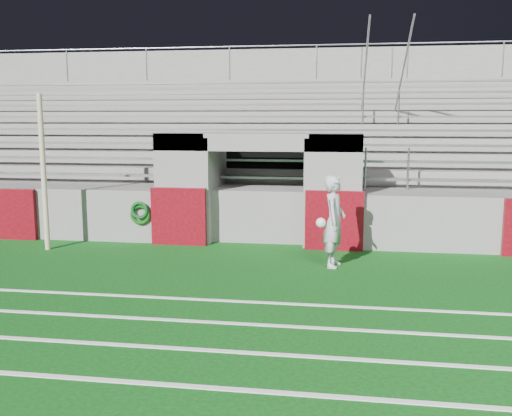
# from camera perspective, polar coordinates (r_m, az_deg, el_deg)

# --- Properties ---
(ground) EXTENTS (90.00, 90.00, 0.00)m
(ground) POSITION_cam_1_polar(r_m,az_deg,el_deg) (10.36, -2.62, -7.53)
(ground) COLOR #0B4310
(ground) RESTS_ON ground
(field_post) EXTENTS (0.12, 0.12, 3.48)m
(field_post) POSITION_cam_1_polar(r_m,az_deg,el_deg) (13.54, -20.48, 3.30)
(field_post) COLOR #C9B596
(field_post) RESTS_ON ground
(stadium_structure) EXTENTS (26.00, 8.48, 5.42)m
(stadium_structure) POSITION_cam_1_polar(r_m,az_deg,el_deg) (17.88, 2.35, 4.30)
(stadium_structure) COLOR slate
(stadium_structure) RESTS_ON ground
(goalkeeper_with_ball) EXTENTS (0.62, 0.72, 1.84)m
(goalkeeper_with_ball) POSITION_cam_1_polar(r_m,az_deg,el_deg) (11.43, 7.81, -1.32)
(goalkeeper_with_ball) COLOR #AEB1B8
(goalkeeper_with_ball) RESTS_ON ground
(hose_coil) EXTENTS (0.49, 0.14, 0.57)m
(hose_coil) POSITION_cam_1_polar(r_m,az_deg,el_deg) (13.70, -11.52, -0.48)
(hose_coil) COLOR #0E470E
(hose_coil) RESTS_ON ground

